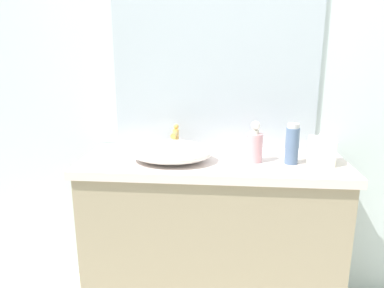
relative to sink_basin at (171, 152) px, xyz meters
The scene contains 8 objects.
bathroom_wall_rear 0.59m from the sink_basin, 49.99° to the left, with size 6.00×0.06×2.60m, color silver.
vanity_counter 0.53m from the sink_basin, 14.88° to the left, with size 1.31×0.51×0.88m.
wall_mirror_panel 0.66m from the sink_basin, 56.90° to the left, with size 1.11×0.01×1.18m, color #B2BCC6.
sink_basin is the anchor object (origin of this frame).
faucet 0.17m from the sink_basin, 90.00° to the left, with size 0.03×0.13×0.14m.
soap_dispenser 0.41m from the sink_basin, ahead, with size 0.08×0.08×0.20m.
lotion_bottle 0.58m from the sink_basin, ahead, with size 0.06×0.06×0.20m.
tissue_box 0.72m from the sink_basin, ahead, with size 0.16×0.16×0.16m.
Camera 1 is at (-0.04, -1.28, 1.41)m, focal length 33.53 mm.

